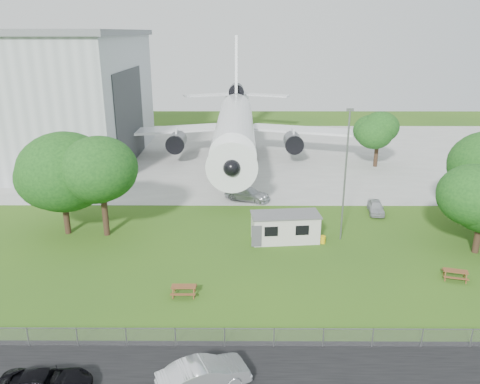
{
  "coord_description": "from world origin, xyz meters",
  "views": [
    {
      "loc": [
        -0.96,
        -33.49,
        18.26
      ],
      "look_at": [
        -1.14,
        8.0,
        4.0
      ],
      "focal_mm": 35.0,
      "sensor_mm": 36.0,
      "label": 1
    }
  ],
  "objects_px": {
    "site_cabin": "(285,227)",
    "car_centre_sedan": "(204,375)",
    "picnic_west": "(184,295)",
    "airliner": "(235,123)",
    "picnic_east": "(454,279)"
  },
  "relations": [
    {
      "from": "site_cabin",
      "to": "picnic_west",
      "type": "height_order",
      "value": "site_cabin"
    },
    {
      "from": "airliner",
      "to": "picnic_west",
      "type": "relative_size",
      "value": 26.52
    },
    {
      "from": "airliner",
      "to": "site_cabin",
      "type": "bearing_deg",
      "value": -80.48
    },
    {
      "from": "site_cabin",
      "to": "picnic_east",
      "type": "relative_size",
      "value": 3.81
    },
    {
      "from": "airliner",
      "to": "picnic_west",
      "type": "bearing_deg",
      "value": -94.62
    },
    {
      "from": "site_cabin",
      "to": "car_centre_sedan",
      "type": "bearing_deg",
      "value": -107.62
    },
    {
      "from": "picnic_east",
      "to": "car_centre_sedan",
      "type": "bearing_deg",
      "value": -132.36
    },
    {
      "from": "site_cabin",
      "to": "picnic_west",
      "type": "distance_m",
      "value": 12.66
    },
    {
      "from": "picnic_east",
      "to": "site_cabin",
      "type": "bearing_deg",
      "value": 165.64
    },
    {
      "from": "site_cabin",
      "to": "airliner",
      "type": "bearing_deg",
      "value": 99.52
    },
    {
      "from": "picnic_east",
      "to": "car_centre_sedan",
      "type": "height_order",
      "value": "car_centre_sedan"
    },
    {
      "from": "picnic_west",
      "to": "picnic_east",
      "type": "xyz_separation_m",
      "value": [
        20.79,
        2.41,
        0.0
      ]
    },
    {
      "from": "picnic_west",
      "to": "picnic_east",
      "type": "distance_m",
      "value": 20.93
    },
    {
      "from": "airliner",
      "to": "picnic_east",
      "type": "relative_size",
      "value": 26.52
    },
    {
      "from": "picnic_west",
      "to": "car_centre_sedan",
      "type": "distance_m",
      "value": 9.69
    }
  ]
}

